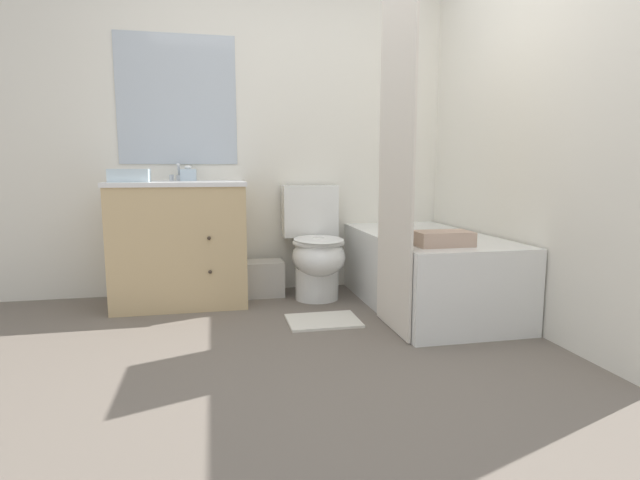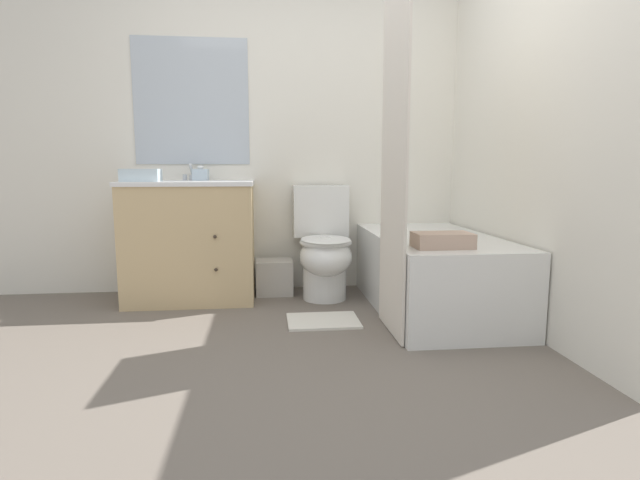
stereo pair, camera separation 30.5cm
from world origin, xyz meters
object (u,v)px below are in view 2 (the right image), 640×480
Objects in this scene: bathtub at (433,272)px; hand_towel_folded at (141,175)px; tissue_box at (201,174)px; toilet at (324,248)px; sink_faucet at (192,176)px; bath_mat at (323,321)px; vanity_cabinet at (191,240)px; wastebasket at (274,277)px; bath_towel_folded at (442,240)px.

hand_towel_folded reaches higher than bathtub.
toilet is at bearing -13.35° from tissue_box.
bath_mat is (0.89, -0.83, -0.89)m from sink_faucet.
hand_towel_folded reaches higher than toilet.
wastebasket is (0.60, 0.09, -0.31)m from vanity_cabinet.
toilet is 3.29× the size of hand_towel_folded.
tissue_box is at bearing 172.96° from wastebasket.
sink_faucet is at bearing 166.19° from toilet.
tissue_box reaches higher than toilet.
toilet is (0.96, -0.06, -0.07)m from vanity_cabinet.
sink_faucet reaches higher than wastebasket.
tissue_box is 1.46m from bath_mat.
hand_towel_folded is at bearing -164.80° from wastebasket.
toilet is 0.55× the size of bathtub.
tissue_box reaches higher than bathtub.
sink_faucet is (-0.00, 0.18, 0.46)m from vanity_cabinet.
vanity_cabinet reaches higher than wastebasket.
vanity_cabinet is 7.06× the size of tissue_box.
tissue_box is at bearing 66.96° from vanity_cabinet.
toilet reaches higher than bathtub.
vanity_cabinet is 0.57m from hand_towel_folded.
hand_towel_folded reaches higher than bath_towel_folded.
tissue_box is 0.40× the size of bath_towel_folded.
bath_mat is (-0.08, -0.60, -0.36)m from toilet.
wastebasket is 0.62× the size of bath_mat.
sink_faucet is 0.98m from wastebasket.
tissue_box is at bearing 166.65° from toilet.
vanity_cabinet is at bearing 27.92° from hand_towel_folded.
bath_towel_folded is at bearing -48.34° from wastebasket.
bathtub is 5.41× the size of wastebasket.
wastebasket is 0.81m from bath_mat.
sink_faucet is 0.32× the size of bath_mat.
tissue_box is 0.47m from hand_towel_folded.
bath_mat is (-0.64, 0.30, -0.54)m from bath_towel_folded.
vanity_cabinet is 1.73m from bathtub.
sink_faucet reaches higher than tissue_box.
wastebasket is at bearing 131.66° from bath_towel_folded.
tissue_box is (-1.59, 0.61, 0.65)m from bathtub.
sink_faucet is at bearing 48.68° from hand_towel_folded.
wastebasket is at bearing 8.31° from vanity_cabinet.
bathtub is 5.95× the size of hand_towel_folded.
sink_faucet is 1.89m from bathtub.
vanity_cabinet is 0.49m from sink_faucet.
toilet is 1.08m from bath_towel_folded.
wastebasket is at bearing 111.07° from bath_mat.
toilet reaches higher than wastebasket.
bathtub is (0.69, -0.40, -0.11)m from toilet.
bath_mat is at bearing -44.63° from tissue_box.
bathtub is at bearing -29.96° from toilet.
tissue_box reaches higher than bath_towel_folded.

